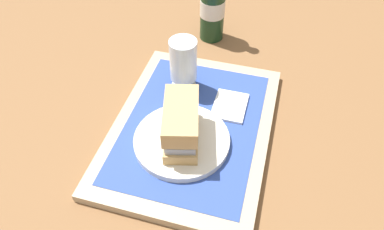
# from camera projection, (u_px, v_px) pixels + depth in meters

# --- Properties ---
(ground_plane) EXTENTS (3.00, 3.00, 0.00)m
(ground_plane) POSITION_uv_depth(u_px,v_px,m) (192.00, 131.00, 0.77)
(ground_plane) COLOR brown
(tray) EXTENTS (0.44, 0.32, 0.02)m
(tray) POSITION_uv_depth(u_px,v_px,m) (192.00, 128.00, 0.76)
(tray) COLOR tan
(tray) RESTS_ON ground_plane
(placemat) EXTENTS (0.38, 0.27, 0.00)m
(placemat) POSITION_uv_depth(u_px,v_px,m) (192.00, 125.00, 0.76)
(placemat) COLOR #2D4793
(placemat) RESTS_ON tray
(plate) EXTENTS (0.19, 0.19, 0.01)m
(plate) POSITION_uv_depth(u_px,v_px,m) (182.00, 140.00, 0.72)
(plate) COLOR silver
(plate) RESTS_ON placemat
(sandwich) EXTENTS (0.14, 0.09, 0.08)m
(sandwich) POSITION_uv_depth(u_px,v_px,m) (181.00, 122.00, 0.68)
(sandwich) COLOR tan
(sandwich) RESTS_ON plate
(beer_glass) EXTENTS (0.06, 0.06, 0.12)m
(beer_glass) POSITION_uv_depth(u_px,v_px,m) (183.00, 63.00, 0.79)
(beer_glass) COLOR silver
(beer_glass) RESTS_ON placemat
(napkin_folded) EXTENTS (0.09, 0.07, 0.01)m
(napkin_folded) POSITION_uv_depth(u_px,v_px,m) (230.00, 106.00, 0.79)
(napkin_folded) COLOR white
(napkin_folded) RESTS_ON placemat
(beer_bottle) EXTENTS (0.07, 0.07, 0.27)m
(beer_bottle) POSITION_uv_depth(u_px,v_px,m) (213.00, 3.00, 0.93)
(beer_bottle) COLOR #19381E
(beer_bottle) RESTS_ON ground_plane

